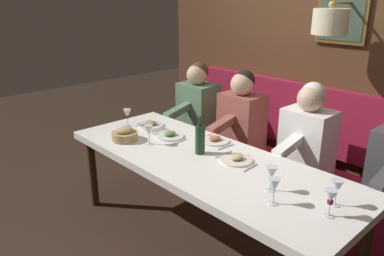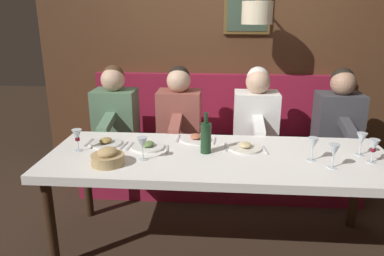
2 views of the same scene
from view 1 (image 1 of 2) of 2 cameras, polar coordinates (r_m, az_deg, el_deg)
name	(u,v)px [view 1 (image 1 of 2)]	position (r m, az deg, el deg)	size (l,w,h in m)	color
ground_plane	(203,241)	(3.22, 1.74, -16.70)	(12.00, 12.00, 0.00)	#332319
dining_table	(204,166)	(2.87, 1.88, -5.75)	(0.90, 2.43, 0.74)	white
banquette_bench	(270,182)	(3.69, 11.72, -7.95)	(0.52, 2.63, 0.45)	maroon
back_wall_panel	(315,54)	(3.82, 18.08, 10.51)	(0.59, 3.83, 2.90)	#51331E
diner_near	(308,133)	(3.29, 17.10, -0.66)	(0.60, 0.40, 0.79)	white
diner_middle	(242,114)	(3.67, 7.49, 2.12)	(0.60, 0.40, 0.79)	#934C42
diner_far	(198,102)	(4.07, 0.85, 4.00)	(0.60, 0.40, 0.79)	#567A5B
place_setting_0	(170,135)	(3.26, -3.38, -1.14)	(0.24, 0.32, 0.05)	white
place_setting_1	(236,159)	(2.81, 6.71, -4.71)	(0.24, 0.31, 0.05)	silver
place_setting_2	(151,125)	(3.54, -6.23, 0.47)	(0.24, 0.31, 0.05)	silver
place_setting_3	(215,140)	(3.16, 3.44, -1.85)	(0.24, 0.31, 0.05)	white
wine_glass_0	(274,186)	(2.26, 12.32, -8.53)	(0.07, 0.07, 0.16)	silver
wine_glass_1	(127,114)	(3.55, -9.77, 2.07)	(0.07, 0.07, 0.16)	silver
wine_glass_2	(272,174)	(2.40, 11.93, -6.77)	(0.07, 0.07, 0.16)	silver
wine_glass_3	(149,131)	(3.09, -6.55, -0.42)	(0.07, 0.07, 0.16)	silver
wine_glass_4	(337,187)	(2.34, 21.05, -8.37)	(0.07, 0.07, 0.16)	silver
wine_glass_5	(331,198)	(2.22, 20.23, -9.85)	(0.07, 0.07, 0.16)	silver
wine_bottle	(200,139)	(2.89, 1.22, -1.71)	(0.08, 0.08, 0.30)	#19381E
bread_bowl	(125,135)	(3.23, -10.14, -1.00)	(0.22, 0.22, 0.12)	tan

